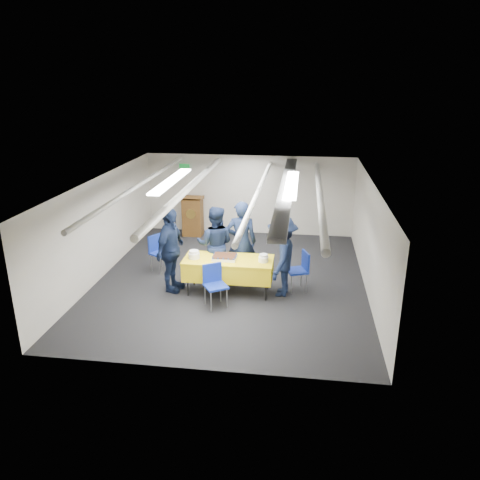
{
  "coord_description": "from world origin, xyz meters",
  "views": [
    {
      "loc": [
        1.54,
        -9.69,
        4.41
      ],
      "look_at": [
        0.23,
        -0.2,
        1.05
      ],
      "focal_mm": 35.0,
      "sensor_mm": 36.0,
      "label": 1
    }
  ],
  "objects_px": {
    "podium": "(193,215)",
    "chair_left": "(158,249)",
    "sailor_a": "(241,242)",
    "sailor_d": "(282,256)",
    "chair_near": "(214,281)",
    "sailor_c": "(171,250)",
    "serving_table": "(228,268)",
    "chair_right": "(301,267)",
    "sailor_b": "(215,244)",
    "sheet_cake": "(225,257)"
  },
  "relations": [
    {
      "from": "serving_table",
      "to": "sheet_cake",
      "type": "height_order",
      "value": "sheet_cake"
    },
    {
      "from": "chair_right",
      "to": "sailor_b",
      "type": "height_order",
      "value": "sailor_b"
    },
    {
      "from": "sailor_a",
      "to": "chair_near",
      "type": "bearing_deg",
      "value": 64.9
    },
    {
      "from": "sailor_a",
      "to": "sailor_b",
      "type": "distance_m",
      "value": 0.59
    },
    {
      "from": "podium",
      "to": "sailor_d",
      "type": "bearing_deg",
      "value": -52.6
    },
    {
      "from": "sailor_a",
      "to": "sailor_c",
      "type": "distance_m",
      "value": 1.58
    },
    {
      "from": "podium",
      "to": "chair_near",
      "type": "bearing_deg",
      "value": -71.35
    },
    {
      "from": "serving_table",
      "to": "chair_right",
      "type": "height_order",
      "value": "chair_right"
    },
    {
      "from": "chair_right",
      "to": "sailor_c",
      "type": "bearing_deg",
      "value": -171.8
    },
    {
      "from": "podium",
      "to": "sailor_b",
      "type": "distance_m",
      "value": 3.37
    },
    {
      "from": "serving_table",
      "to": "sheet_cake",
      "type": "distance_m",
      "value": 0.27
    },
    {
      "from": "chair_near",
      "to": "sailor_d",
      "type": "distance_m",
      "value": 1.52
    },
    {
      "from": "sailor_b",
      "to": "chair_near",
      "type": "bearing_deg",
      "value": 99.2
    },
    {
      "from": "podium",
      "to": "sailor_a",
      "type": "relative_size",
      "value": 0.67
    },
    {
      "from": "sailor_b",
      "to": "chair_right",
      "type": "bearing_deg",
      "value": 173.07
    },
    {
      "from": "sheet_cake",
      "to": "sailor_d",
      "type": "bearing_deg",
      "value": 3.64
    },
    {
      "from": "sailor_b",
      "to": "podium",
      "type": "bearing_deg",
      "value": -68.18
    },
    {
      "from": "serving_table",
      "to": "sailor_b",
      "type": "height_order",
      "value": "sailor_b"
    },
    {
      "from": "sheet_cake",
      "to": "sailor_d",
      "type": "distance_m",
      "value": 1.2
    },
    {
      "from": "podium",
      "to": "sailor_b",
      "type": "height_order",
      "value": "sailor_b"
    },
    {
      "from": "chair_right",
      "to": "chair_left",
      "type": "relative_size",
      "value": 1.0
    },
    {
      "from": "chair_near",
      "to": "sailor_b",
      "type": "xyz_separation_m",
      "value": [
        -0.2,
        1.19,
        0.34
      ]
    },
    {
      "from": "chair_left",
      "to": "sailor_a",
      "type": "relative_size",
      "value": 0.47
    },
    {
      "from": "serving_table",
      "to": "chair_near",
      "type": "relative_size",
      "value": 2.17
    },
    {
      "from": "sailor_a",
      "to": "sailor_b",
      "type": "bearing_deg",
      "value": -1.38
    },
    {
      "from": "sailor_a",
      "to": "podium",
      "type": "bearing_deg",
      "value": -67.22
    },
    {
      "from": "chair_left",
      "to": "sailor_c",
      "type": "xyz_separation_m",
      "value": [
        0.62,
        -1.04,
        0.39
      ]
    },
    {
      "from": "sailor_a",
      "to": "sailor_d",
      "type": "xyz_separation_m",
      "value": [
        0.93,
        -0.58,
        -0.07
      ]
    },
    {
      "from": "podium",
      "to": "sailor_a",
      "type": "bearing_deg",
      "value": -58.92
    },
    {
      "from": "sheet_cake",
      "to": "podium",
      "type": "bearing_deg",
      "value": 112.99
    },
    {
      "from": "serving_table",
      "to": "chair_right",
      "type": "bearing_deg",
      "value": 12.82
    },
    {
      "from": "sheet_cake",
      "to": "podium",
      "type": "height_order",
      "value": "podium"
    },
    {
      "from": "sheet_cake",
      "to": "chair_near",
      "type": "bearing_deg",
      "value": -100.69
    },
    {
      "from": "serving_table",
      "to": "chair_left",
      "type": "height_order",
      "value": "chair_left"
    },
    {
      "from": "sailor_d",
      "to": "chair_near",
      "type": "bearing_deg",
      "value": -54.42
    },
    {
      "from": "chair_right",
      "to": "sailor_a",
      "type": "distance_m",
      "value": 1.42
    },
    {
      "from": "serving_table",
      "to": "sailor_a",
      "type": "distance_m",
      "value": 0.77
    },
    {
      "from": "podium",
      "to": "chair_right",
      "type": "height_order",
      "value": "podium"
    },
    {
      "from": "sailor_c",
      "to": "serving_table",
      "type": "bearing_deg",
      "value": -76.59
    },
    {
      "from": "chair_left",
      "to": "sailor_c",
      "type": "relative_size",
      "value": 0.47
    },
    {
      "from": "podium",
      "to": "chair_left",
      "type": "height_order",
      "value": "podium"
    },
    {
      "from": "serving_table",
      "to": "chair_right",
      "type": "relative_size",
      "value": 2.17
    },
    {
      "from": "chair_right",
      "to": "sailor_c",
      "type": "distance_m",
      "value": 2.81
    },
    {
      "from": "sailor_d",
      "to": "serving_table",
      "type": "bearing_deg",
      "value": -78.56
    },
    {
      "from": "sheet_cake",
      "to": "sailor_b",
      "type": "relative_size",
      "value": 0.29
    },
    {
      "from": "chair_left",
      "to": "podium",
      "type": "bearing_deg",
      "value": 85.64
    },
    {
      "from": "podium",
      "to": "chair_right",
      "type": "relative_size",
      "value": 1.44
    },
    {
      "from": "sailor_a",
      "to": "sailor_d",
      "type": "relative_size",
      "value": 1.08
    },
    {
      "from": "podium",
      "to": "serving_table",
      "type": "bearing_deg",
      "value": -65.96
    },
    {
      "from": "serving_table",
      "to": "sailor_a",
      "type": "height_order",
      "value": "sailor_a"
    }
  ]
}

